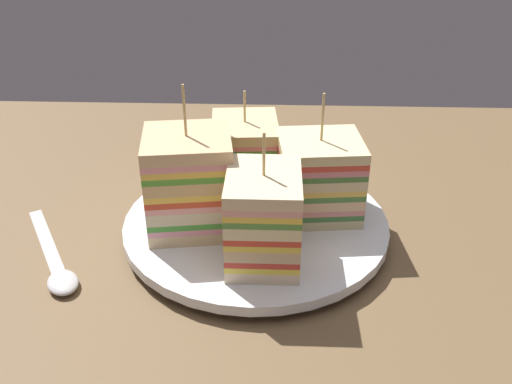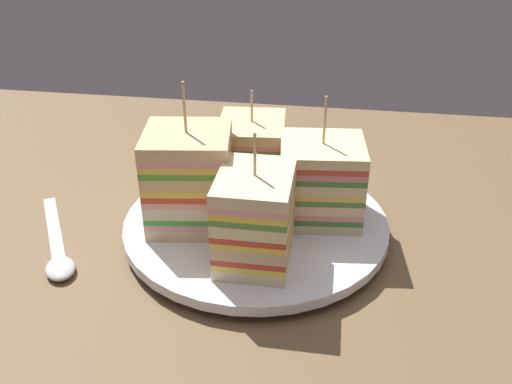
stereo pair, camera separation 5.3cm
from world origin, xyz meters
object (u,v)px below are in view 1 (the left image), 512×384
Objects in this scene: plate at (256,225)px; sandwich_wedge_0 at (245,156)px; chip_pile at (271,202)px; sandwich_wedge_1 at (190,182)px; spoon at (58,269)px; sandwich_wedge_3 at (318,177)px; sandwich_wedge_2 at (263,217)px.

sandwich_wedge_0 reaches higher than plate.
sandwich_wedge_1 is at bearing 13.04° from chip_pile.
spoon is at bearing -161.87° from sandwich_wedge_1.
sandwich_wedge_1 reaches higher than plate.
sandwich_wedge_3 is 0.85× the size of spoon.
sandwich_wedge_3 is (-5.05, -7.66, -0.19)cm from sandwich_wedge_2.
spoon is (17.33, 6.83, -0.69)cm from plate.
sandwich_wedge_3 reaches higher than plate.
sandwich_wedge_2 is 18.99cm from spoon.
sandwich_wedge_1 reaches higher than sandwich_wedge_3.
sandwich_wedge_3 reaches higher than sandwich_wedge_0.
sandwich_wedge_3 is (-7.25, 4.36, 0.06)cm from sandwich_wedge_0.
sandwich_wedge_0 reaches higher than chip_pile.
plate is at bearing 80.69° from spoon.
spoon is (23.24, 8.43, -5.23)cm from sandwich_wedge_3.
sandwich_wedge_1 reaches higher than sandwich_wedge_0.
spoon is at bearing 21.50° from plate.
sandwich_wedge_1 is at bearing 54.96° from sandwich_wedge_2.
plate is 7.73cm from sandwich_wedge_2.
sandwich_wedge_3 is at bearing 54.23° from sandwich_wedge_0.
sandwich_wedge_1 reaches higher than spoon.
sandwich_wedge_1 reaches higher than sandwich_wedge_2.
sandwich_wedge_0 is 8.63cm from sandwich_wedge_1.
sandwich_wedge_2 is at bearing 5.64° from sandwich_wedge_0.
chip_pile is (4.44, 1.13, -2.20)cm from sandwich_wedge_3.
sandwich_wedge_3 is (-5.91, -1.60, 4.55)cm from plate.
plate is at bearing 9.32° from sandwich_wedge_3.
sandwich_wedge_1 is 8.38cm from sandwich_wedge_2.
sandwich_wedge_3 is at bearing -165.69° from chip_pile.
chip_pile is (-1.47, -0.47, 2.35)cm from plate.
sandwich_wedge_0 is 0.91× the size of sandwich_wedge_2.
sandwich_wedge_0 is 0.88× the size of sandwich_wedge_3.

